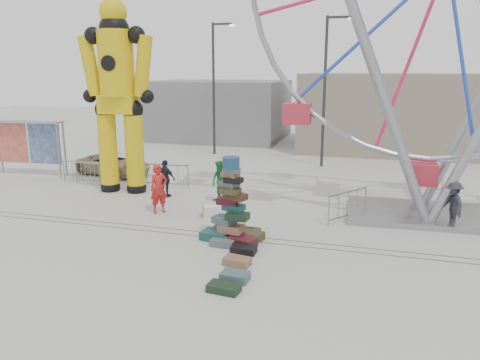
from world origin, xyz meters
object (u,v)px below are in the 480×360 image
(pedestrian_grey, at_px, (452,205))
(parked_suv, at_px, (114,164))
(barricade_dummy_c, at_px, (167,176))
(pedestrian_black, at_px, (166,179))
(suitcase_tower, at_px, (232,217))
(pedestrian_red, at_px, (159,189))
(crash_test_dummy, at_px, (118,90))
(barricade_wheel_back, at_px, (426,177))
(barricade_dummy_a, at_px, (81,173))
(lamp_post_right, at_px, (326,84))
(lamp_post_left, at_px, (215,82))
(banner_scaffold, at_px, (27,135))
(barricade_wheel_front, at_px, (348,205))
(pedestrian_green, at_px, (220,182))
(barricade_dummy_b, at_px, (94,173))
(steamer_trunk, at_px, (215,211))

(pedestrian_grey, height_order, parked_suv, pedestrian_grey)
(barricade_dummy_c, xyz_separation_m, pedestrian_black, (0.63, -1.52, 0.24))
(suitcase_tower, height_order, pedestrian_red, suitcase_tower)
(crash_test_dummy, xyz_separation_m, barricade_wheel_back, (12.91, 4.20, -3.86))
(barricade_dummy_a, xyz_separation_m, barricade_wheel_back, (15.47, 3.54, 0.00))
(crash_test_dummy, bearing_deg, pedestrian_black, -13.74)
(lamp_post_right, relative_size, barricade_dummy_a, 4.00)
(lamp_post_right, relative_size, barricade_dummy_c, 4.00)
(lamp_post_left, distance_m, banner_scaffold, 11.24)
(lamp_post_right, relative_size, barricade_wheel_front, 4.00)
(lamp_post_right, xyz_separation_m, barricade_wheel_back, (4.98, -3.74, -3.93))
(pedestrian_green, relative_size, pedestrian_black, 1.08)
(barricade_dummy_b, relative_size, pedestrian_green, 1.17)
(barricade_dummy_b, xyz_separation_m, barricade_wheel_back, (14.85, 3.44, 0.00))
(barricade_dummy_a, height_order, barricade_dummy_c, same)
(suitcase_tower, bearing_deg, lamp_post_right, 95.55)
(crash_test_dummy, relative_size, steamer_trunk, 9.37)
(pedestrian_grey, bearing_deg, lamp_post_left, -156.03)
(suitcase_tower, relative_size, pedestrian_grey, 1.63)
(pedestrian_grey, distance_m, parked_suv, 15.97)
(banner_scaffold, height_order, barricade_dummy_b, banner_scaffold)
(barricade_dummy_c, xyz_separation_m, pedestrian_grey, (11.66, -2.50, 0.27))
(barricade_dummy_a, distance_m, pedestrian_grey, 15.92)
(banner_scaffold, bearing_deg, barricade_wheel_back, 3.22)
(crash_test_dummy, distance_m, pedestrian_grey, 13.78)
(pedestrian_green, relative_size, pedestrian_grey, 1.04)
(lamp_post_right, xyz_separation_m, barricade_wheel_front, (1.85, -9.38, -3.93))
(pedestrian_red, bearing_deg, crash_test_dummy, 96.47)
(suitcase_tower, bearing_deg, barricade_dummy_c, 142.84)
(barricade_dummy_b, distance_m, barricade_wheel_back, 15.24)
(lamp_post_right, height_order, banner_scaffold, lamp_post_right)
(barricade_wheel_front, xyz_separation_m, pedestrian_red, (-6.87, -1.02, 0.37))
(crash_test_dummy, bearing_deg, pedestrian_grey, -10.70)
(barricade_wheel_back, xyz_separation_m, pedestrian_green, (-8.20, -4.74, 0.31))
(pedestrian_grey, bearing_deg, barricade_dummy_c, -125.67)
(barricade_wheel_back, xyz_separation_m, pedestrian_red, (-9.99, -6.66, 0.37))
(suitcase_tower, bearing_deg, pedestrian_grey, 37.62)
(banner_scaffold, height_order, pedestrian_black, banner_scaffold)
(lamp_post_left, xyz_separation_m, pedestrian_red, (1.99, -12.40, -3.56))
(barricade_wheel_back, bearing_deg, parked_suv, -123.87)
(lamp_post_left, height_order, barricade_dummy_b, lamp_post_left)
(lamp_post_left, bearing_deg, crash_test_dummy, -95.37)
(barricade_dummy_c, height_order, barricade_wheel_front, same)
(suitcase_tower, xyz_separation_m, barricade_dummy_a, (-8.95, 5.16, -0.20))
(lamp_post_right, distance_m, barricade_wheel_front, 10.34)
(crash_test_dummy, xyz_separation_m, pedestrian_grey, (13.24, -1.31, -3.59))
(steamer_trunk, bearing_deg, banner_scaffold, 142.49)
(barricade_dummy_a, height_order, pedestrian_green, pedestrian_green)
(lamp_post_left, relative_size, barricade_wheel_back, 4.00)
(barricade_dummy_a, height_order, parked_suv, parked_suv)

